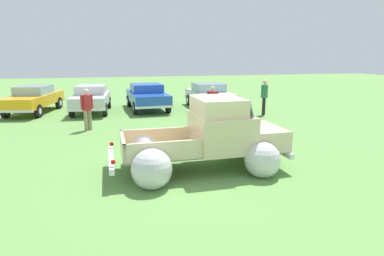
% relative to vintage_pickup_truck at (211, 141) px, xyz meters
% --- Properties ---
extents(ground_plane, '(80.00, 80.00, 0.00)m').
position_rel_vintage_pickup_truck_xyz_m(ground_plane, '(-0.39, -0.00, -0.76)').
color(ground_plane, '#609347').
extents(vintage_pickup_truck, '(4.64, 2.81, 1.96)m').
position_rel_vintage_pickup_truck_xyz_m(vintage_pickup_truck, '(0.00, 0.00, 0.00)').
color(vintage_pickup_truck, black).
rests_on(vintage_pickup_truck, ground).
extents(show_car_0, '(2.64, 4.75, 1.43)m').
position_rel_vintage_pickup_truck_xyz_m(show_car_0, '(-6.49, 10.70, 0.02)').
color(show_car_0, black).
rests_on(show_car_0, ground).
extents(show_car_1, '(2.10, 4.27, 1.43)m').
position_rel_vintage_pickup_truck_xyz_m(show_car_1, '(-3.53, 10.15, 0.02)').
color(show_car_1, black).
rests_on(show_car_1, ground).
extents(show_car_2, '(2.15, 4.48, 1.43)m').
position_rel_vintage_pickup_truck_xyz_m(show_car_2, '(-0.51, 10.33, 0.03)').
color(show_car_2, black).
rests_on(show_car_2, ground).
extents(show_car_3, '(1.93, 4.38, 1.43)m').
position_rel_vintage_pickup_truck_xyz_m(show_car_3, '(3.00, 9.86, 0.03)').
color(show_car_3, black).
rests_on(show_car_3, ground).
extents(spectator_0, '(0.50, 0.47, 1.69)m').
position_rel_vintage_pickup_truck_xyz_m(spectator_0, '(-3.48, 5.64, 0.21)').
color(spectator_0, gray).
rests_on(spectator_0, ground).
extents(spectator_1, '(0.53, 0.44, 1.63)m').
position_rel_vintage_pickup_truck_xyz_m(spectator_1, '(2.04, 6.20, 0.17)').
color(spectator_1, navy).
rests_on(spectator_1, ground).
extents(spectator_2, '(0.47, 0.49, 1.81)m').
position_rel_vintage_pickup_truck_xyz_m(spectator_2, '(5.10, 7.11, 0.28)').
color(spectator_2, black).
rests_on(spectator_2, ground).
extents(lane_cone_0, '(0.36, 0.36, 0.63)m').
position_rel_vintage_pickup_truck_xyz_m(lane_cone_0, '(-1.12, 2.48, -0.45)').
color(lane_cone_0, black).
rests_on(lane_cone_0, ground).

